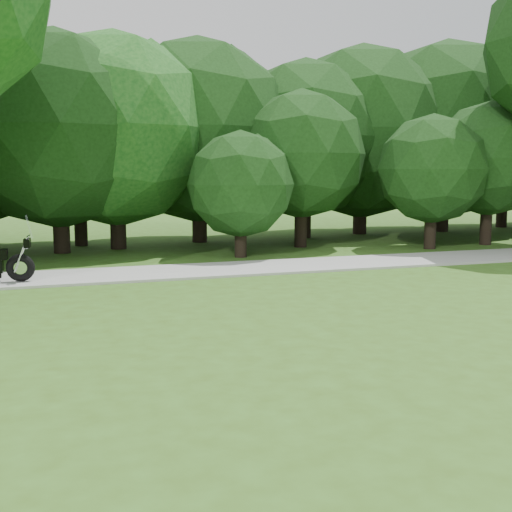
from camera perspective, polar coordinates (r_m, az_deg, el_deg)
walkway at (r=17.15m, az=4.68°, el=-0.80°), size 60.00×2.20×0.06m
tree_line at (r=23.16m, az=-3.43°, el=10.57°), size 39.47×12.49×7.88m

